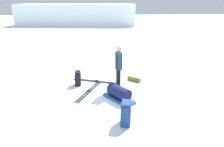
{
  "coord_description": "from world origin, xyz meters",
  "views": [
    {
      "loc": [
        -0.56,
        -6.68,
        3.14
      ],
      "look_at": [
        0.0,
        0.0,
        0.7
      ],
      "focal_mm": 32.49,
      "sensor_mm": 36.0,
      "label": 1
    }
  ],
  "objects": [
    {
      "name": "sleeping_mat_rolled",
      "position": [
        0.98,
        0.92,
        0.09
      ],
      "size": [
        0.54,
        0.49,
        0.18
      ],
      "primitive_type": "cylinder",
      "rotation": [
        0.0,
        1.57,
        2.44
      ],
      "color": "#546222",
      "rests_on": "ground_plane"
    },
    {
      "name": "backpack_large_dark",
      "position": [
        -1.26,
        0.71,
        0.28
      ],
      "size": [
        0.22,
        0.37,
        0.57
      ],
      "color": "black",
      "rests_on": "ground_plane"
    },
    {
      "name": "ski_pair_far",
      "position": [
        -0.56,
        1.0,
        0.01
      ],
      "size": [
        1.94,
        0.85,
        0.05
      ],
      "color": "black",
      "rests_on": "ground_plane"
    },
    {
      "name": "gear_sled",
      "position": [
        0.18,
        -0.66,
        0.22
      ],
      "size": [
        1.05,
        1.21,
        0.49
      ],
      "color": "#21548F",
      "rests_on": "ground_plane"
    },
    {
      "name": "ski_poles_planted_near",
      "position": [
        -1.4,
        1.81,
        0.69
      ],
      "size": [
        0.18,
        0.1,
        1.23
      ],
      "color": "maroon",
      "rests_on": "ground_plane"
    },
    {
      "name": "backpack_bright",
      "position": [
        0.2,
        -2.06,
        0.32
      ],
      "size": [
        0.33,
        0.42,
        0.66
      ],
      "color": "navy",
      "rests_on": "ground_plane"
    },
    {
      "name": "skier_standing",
      "position": [
        0.23,
        0.06,
        0.95
      ],
      "size": [
        0.22,
        0.57,
        1.7
      ],
      "color": "black",
      "rests_on": "ground_plane"
    },
    {
      "name": "ground_plane",
      "position": [
        0.0,
        0.0,
        0.0
      ],
      "size": [
        80.0,
        80.0,
        0.0
      ],
      "primitive_type": "plane",
      "color": "white"
    },
    {
      "name": "distant_snow_ridge",
      "position": [
        -2.8,
        21.53,
        1.33
      ],
      "size": [
        15.4,
        6.64,
        2.66
      ],
      "primitive_type": "cube",
      "rotation": [
        0.0,
        0.0,
        -0.11
      ],
      "color": "white",
      "rests_on": "ground_plane"
    },
    {
      "name": "ski_pair_near",
      "position": [
        -0.84,
        0.06,
        0.01
      ],
      "size": [
        0.93,
        1.76,
        0.05
      ],
      "color": "black",
      "rests_on": "ground_plane"
    }
  ]
}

